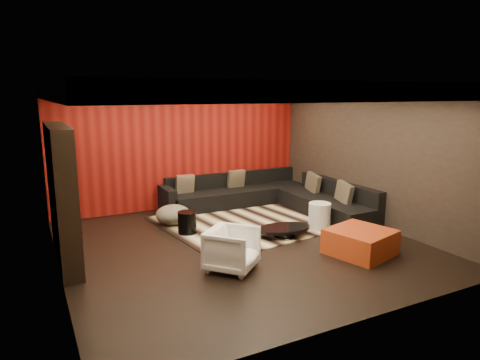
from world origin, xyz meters
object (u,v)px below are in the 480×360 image
orange_ottoman (360,242)px  armchair (232,249)px  white_side_table (319,216)px  sectional_sofa (270,198)px  coffee_table (284,231)px  drum_stool (187,222)px

orange_ottoman → armchair: (-2.22, 0.39, 0.12)m
white_side_table → sectional_sofa: bearing=92.2°
coffee_table → armchair: 1.81m
sectional_sofa → coffee_table: bearing=-113.5°
drum_stool → orange_ottoman: 3.22m
armchair → coffee_table: bearing=-10.6°
white_side_table → orange_ottoman: (-0.20, -1.38, -0.06)m
drum_stool → armchair: size_ratio=0.59×
orange_ottoman → sectional_sofa: 3.19m
coffee_table → white_side_table: 0.90m
drum_stool → armchair: armchair is taller
drum_stool → sectional_sofa: 2.54m
orange_ottoman → sectional_sofa: (0.13, 3.19, 0.05)m
white_side_table → sectional_sofa: size_ratio=0.15×
drum_stool → sectional_sofa: (2.38, 0.88, 0.03)m
coffee_table → sectional_sofa: size_ratio=0.29×
coffee_table → drum_stool: bearing=147.5°
orange_ottoman → armchair: size_ratio=1.31×
orange_ottoman → white_side_table: bearing=81.8°
drum_stool → white_side_table: size_ratio=0.78×
white_side_table → orange_ottoman: bearing=-98.2°
sectional_sofa → orange_ottoman: bearing=-92.4°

